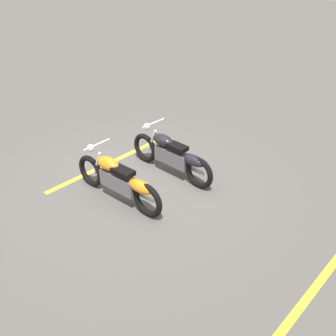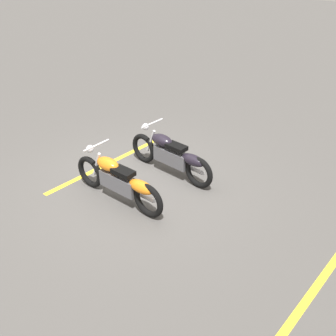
# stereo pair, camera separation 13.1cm
# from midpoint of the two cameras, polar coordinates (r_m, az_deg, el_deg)

# --- Properties ---
(ground_plane) EXTENTS (60.00, 60.00, 0.00)m
(ground_plane) POSITION_cam_midpoint_polar(r_m,az_deg,el_deg) (8.11, -3.85, -2.05)
(ground_plane) COLOR #514F4C
(motorcycle_bright_foreground) EXTENTS (2.23, 0.62, 1.04)m
(motorcycle_bright_foreground) POSITION_cam_midpoint_polar(r_m,az_deg,el_deg) (7.33, -6.62, -1.77)
(motorcycle_bright_foreground) COLOR black
(motorcycle_bright_foreground) RESTS_ON ground
(motorcycle_dark_foreground) EXTENTS (2.23, 0.62, 1.04)m
(motorcycle_dark_foreground) POSITION_cam_midpoint_polar(r_m,az_deg,el_deg) (8.13, 1.16, 1.88)
(motorcycle_dark_foreground) COLOR black
(motorcycle_dark_foreground) RESTS_ON ground
(parking_stripe_near) EXTENTS (0.18, 3.20, 0.01)m
(parking_stripe_near) POSITION_cam_midpoint_polar(r_m,az_deg,el_deg) (8.83, -8.35, 0.61)
(parking_stripe_near) COLOR yellow
(parking_stripe_near) RESTS_ON ground
(parking_stripe_mid) EXTENTS (0.18, 3.20, 0.01)m
(parking_stripe_mid) POSITION_cam_midpoint_polar(r_m,az_deg,el_deg) (5.97, 19.45, -18.51)
(parking_stripe_mid) COLOR yellow
(parking_stripe_mid) RESTS_ON ground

